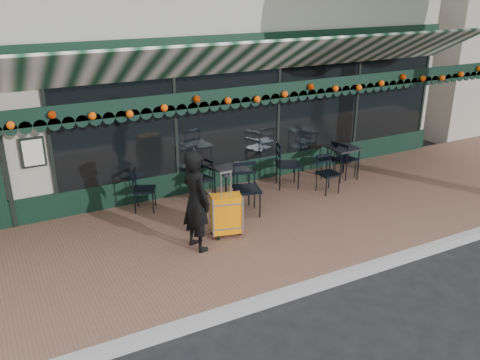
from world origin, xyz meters
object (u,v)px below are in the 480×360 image
chair_a_right (345,159)px  chair_a_front (328,174)px  chair_a_left (326,160)px  cafe_table_a (344,150)px  chair_solo (144,190)px  cafe_table_b (232,172)px  suitcase (226,215)px  chair_b_left (201,179)px  chair_b_front (247,190)px  chair_b_right (288,165)px  woman (196,201)px

chair_a_right → chair_a_front: bearing=106.7°
chair_a_front → chair_a_left: bearing=54.5°
cafe_table_a → chair_solo: (-4.49, 0.40, -0.23)m
chair_a_front → chair_solo: bearing=165.0°
chair_solo → cafe_table_a: bearing=-69.9°
cafe_table_b → chair_a_front: 2.11m
cafe_table_a → chair_a_right: size_ratio=0.85×
suitcase → chair_a_front: (2.76, 0.76, 0.01)m
cafe_table_a → chair_b_left: bearing=172.5°
chair_b_front → chair_solo: 1.98m
suitcase → chair_b_right: size_ratio=1.19×
woman → chair_a_front: (3.39, 0.93, -0.44)m
chair_a_front → chair_b_front: chair_b_front is taller
suitcase → chair_a_left: suitcase is taller
cafe_table_b → chair_a_right: chair_a_right is taller
suitcase → chair_b_left: (0.27, 1.72, 0.02)m
chair_solo → chair_b_left: bearing=-63.3°
woman → chair_b_left: size_ratio=2.06×
woman → suitcase: woman is taller
cafe_table_a → cafe_table_b: (-2.85, -0.09, 0.02)m
chair_a_front → chair_b_right: 0.89m
chair_b_right → chair_solo: chair_b_right is taller
chair_a_left → chair_a_front: 0.98m
chair_a_left → cafe_table_b: bearing=-64.7°
suitcase → cafe_table_a: bearing=33.9°
chair_a_front → chair_b_left: (-2.49, 0.96, 0.01)m
chair_b_front → chair_b_right: bearing=44.9°
suitcase → chair_a_left: bearing=39.2°
woman → chair_a_right: size_ratio=1.99×
cafe_table_b → chair_a_left: size_ratio=0.95×
cafe_table_a → chair_b_front: size_ratio=0.73×
chair_a_right → chair_solo: (-4.56, 0.39, -0.01)m
cafe_table_b → chair_b_left: bearing=129.9°
suitcase → cafe_table_b: suitcase is taller
cafe_table_a → cafe_table_b: cafe_table_b is taller
chair_a_left → cafe_table_a: bearing=59.4°
cafe_table_a → chair_a_front: chair_a_front is taller
chair_solo → chair_b_front: bearing=-98.0°
chair_a_right → chair_b_right: bearing=69.2°
suitcase → chair_solo: 1.93m
woman → cafe_table_b: 1.93m
chair_a_left → chair_a_front: size_ratio=0.97×
chair_b_left → chair_b_front: size_ratio=0.82×
woman → chair_b_front: bearing=-71.8°
suitcase → chair_a_front: suitcase is taller
suitcase → chair_b_front: bearing=53.4°
cafe_table_b → chair_a_front: (2.05, -0.44, -0.27)m
chair_b_front → chair_b_left: bearing=127.3°
chair_a_left → suitcase: bearing=-47.5°
woman → chair_b_right: woman is taller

